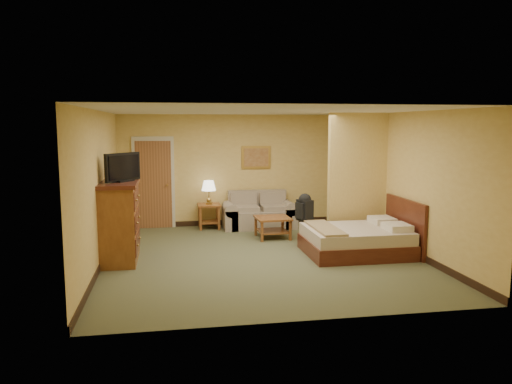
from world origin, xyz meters
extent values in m
plane|color=#525637|center=(0.00, 0.00, 0.00)|extent=(6.00, 6.00, 0.00)
plane|color=white|center=(0.00, 0.00, 2.60)|extent=(6.00, 6.00, 0.00)
cube|color=#DCB75E|center=(0.00, 3.00, 1.30)|extent=(5.50, 0.02, 2.60)
cube|color=#DCB75E|center=(-2.75, 0.00, 1.30)|extent=(0.02, 6.00, 2.60)
cube|color=#DCB75E|center=(2.75, 0.00, 1.30)|extent=(0.02, 6.00, 2.60)
cube|color=#DCB75E|center=(2.15, 0.93, 1.30)|extent=(1.20, 0.15, 2.60)
cube|color=beige|center=(-1.95, 2.97, 1.05)|extent=(0.94, 0.06, 2.10)
cube|color=brown|center=(-1.95, 2.96, 1.00)|extent=(0.80, 0.04, 2.00)
cylinder|color=#A5833C|center=(-1.65, 2.90, 1.00)|extent=(0.04, 0.12, 0.04)
cube|color=black|center=(0.00, 2.99, 0.06)|extent=(5.50, 0.02, 0.12)
cube|color=gray|center=(0.43, 2.52, 0.21)|extent=(1.37, 0.74, 0.41)
cube|color=gray|center=(0.43, 2.84, 0.63)|extent=(1.37, 0.18, 0.43)
cube|color=gray|center=(-0.25, 2.52, 0.23)|extent=(0.29, 0.74, 0.46)
cube|color=gray|center=(1.12, 2.52, 0.23)|extent=(0.29, 0.74, 0.46)
cube|color=brown|center=(-0.72, 2.65, 0.55)|extent=(0.52, 0.52, 0.04)
cube|color=brown|center=(-0.72, 2.65, 0.15)|extent=(0.43, 0.43, 0.03)
cube|color=brown|center=(-0.92, 2.44, 0.26)|extent=(0.05, 0.05, 0.53)
cube|color=brown|center=(-0.51, 2.44, 0.26)|extent=(0.05, 0.05, 0.53)
cube|color=brown|center=(-0.92, 2.86, 0.26)|extent=(0.05, 0.05, 0.53)
cube|color=brown|center=(-0.51, 2.86, 0.26)|extent=(0.05, 0.05, 0.53)
cylinder|color=#A5833C|center=(-0.72, 2.65, 0.59)|extent=(0.16, 0.16, 0.04)
cylinder|color=#A5833C|center=(-0.72, 2.65, 0.79)|extent=(0.02, 0.02, 0.27)
cone|color=white|center=(-0.72, 2.65, 0.99)|extent=(0.33, 0.33, 0.23)
cube|color=brown|center=(0.52, 1.45, 0.43)|extent=(0.72, 0.72, 0.04)
cube|color=brown|center=(0.52, 1.45, 0.15)|extent=(0.62, 0.62, 0.03)
cube|color=brown|center=(0.22, 1.15, 0.21)|extent=(0.05, 0.05, 0.42)
cube|color=brown|center=(0.82, 1.75, 0.21)|extent=(0.05, 0.05, 0.42)
cube|color=#B78E3F|center=(0.43, 2.98, 1.60)|extent=(0.70, 0.03, 0.54)
cube|color=#95552D|center=(0.43, 2.96, 1.60)|extent=(0.58, 0.02, 0.42)
cube|color=brown|center=(-2.48, 0.17, 0.66)|extent=(0.61, 1.22, 1.33)
cube|color=#471A10|center=(-2.48, 0.17, 1.36)|extent=(0.69, 1.31, 0.07)
cube|color=black|center=(-2.38, 0.17, 1.41)|extent=(0.38, 0.40, 0.03)
cube|color=black|center=(-2.38, 0.17, 1.65)|extent=(0.54, 0.67, 0.48)
cube|color=#471A10|center=(1.75, -0.10, 0.14)|extent=(1.82, 1.46, 0.27)
cube|color=beige|center=(1.75, -0.10, 0.38)|extent=(1.76, 1.40, 0.22)
cube|color=#471A10|center=(2.71, -0.10, 0.50)|extent=(0.06, 1.55, 1.00)
cube|color=white|center=(2.40, -0.42, 0.55)|extent=(0.41, 0.50, 0.13)
cube|color=white|center=(2.40, 0.22, 0.55)|extent=(0.41, 0.50, 0.13)
cube|color=#947A51|center=(1.16, -0.10, 0.51)|extent=(0.41, 1.36, 0.05)
cube|color=black|center=(1.01, 0.73, 0.70)|extent=(0.31, 0.36, 0.41)
sphere|color=black|center=(1.01, 0.73, 0.91)|extent=(0.25, 0.25, 0.25)
camera|label=1|loc=(-1.58, -8.60, 2.36)|focal=35.00mm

